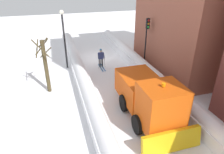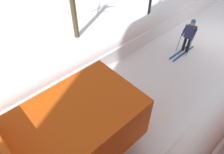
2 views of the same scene
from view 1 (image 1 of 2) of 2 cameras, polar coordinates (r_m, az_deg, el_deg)
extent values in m
plane|color=white|center=(13.30, 7.29, -9.75)|extent=(80.00, 80.00, 0.00)
cube|color=white|center=(14.31, 17.70, -6.23)|extent=(1.10, 36.00, 0.76)
cylinder|color=white|center=(14.12, 17.91, -4.94)|extent=(0.90, 34.20, 0.90)
cube|color=white|center=(12.37, -4.72, -10.61)|extent=(1.10, 36.00, 0.75)
cylinder|color=white|center=(12.14, -4.79, -9.19)|extent=(0.90, 34.20, 0.90)
cube|color=#9E5642|center=(19.81, 23.30, 17.27)|extent=(7.47, 9.95, 10.62)
cube|color=#DB510F|center=(13.16, 7.79, -2.94)|extent=(2.30, 3.40, 1.60)
cube|color=#DB510F|center=(10.97, 13.64, -7.97)|extent=(2.20, 2.00, 2.30)
cube|color=black|center=(10.04, 16.63, -8.48)|extent=(1.85, 0.06, 1.01)
cube|color=gold|center=(10.84, 16.55, -17.01)|extent=(3.20, 0.46, 1.13)
cylinder|color=orange|center=(10.32, 14.39, -2.14)|extent=(0.20, 0.20, 0.18)
cylinder|color=black|center=(12.41, 17.07, -10.76)|extent=(0.25, 1.10, 1.10)
cylinder|color=black|center=(11.44, 7.09, -13.20)|extent=(0.25, 1.10, 1.10)
cylinder|color=black|center=(13.92, 12.26, -5.66)|extent=(0.25, 1.10, 1.10)
cylinder|color=black|center=(13.07, 3.26, -7.34)|extent=(0.25, 1.10, 1.10)
cylinder|color=black|center=(19.41, -2.79, 4.09)|extent=(0.14, 0.14, 0.82)
cylinder|color=black|center=(19.37, -3.43, 4.01)|extent=(0.14, 0.14, 0.82)
cube|color=navy|center=(19.12, -3.16, 6.04)|extent=(0.42, 0.26, 0.62)
cube|color=black|center=(19.30, -3.32, 6.34)|extent=(0.32, 0.16, 0.44)
sphere|color=tan|center=(18.96, -3.20, 7.37)|extent=(0.24, 0.24, 0.24)
sphere|color=teal|center=(18.93, -3.21, 7.66)|extent=(0.22, 0.22, 0.22)
cylinder|color=navy|center=(19.08, -2.33, 6.11)|extent=(0.09, 0.33, 0.56)
cylinder|color=navy|center=(18.97, -3.86, 5.94)|extent=(0.09, 0.33, 0.56)
cube|color=#194C8C|center=(19.34, -2.59, 2.73)|extent=(0.09, 1.80, 0.03)
cube|color=#194C8C|center=(19.30, -3.22, 2.66)|extent=(0.09, 1.80, 0.03)
cylinder|color=#262628|center=(19.19, -2.09, 4.43)|extent=(0.02, 0.19, 1.19)
cylinder|color=#262628|center=(19.06, -3.84, 4.23)|extent=(0.02, 0.19, 1.19)
cylinder|color=black|center=(19.29, 9.37, 8.13)|extent=(0.12, 0.12, 3.67)
cube|color=black|center=(18.58, 10.09, 14.68)|extent=(0.28, 0.24, 0.90)
sphere|color=red|center=(18.42, 10.35, 15.44)|extent=(0.18, 0.18, 0.18)
sphere|color=gold|center=(18.47, 10.28, 14.59)|extent=(0.18, 0.18, 0.18)
sphere|color=green|center=(18.53, 10.20, 13.75)|extent=(0.18, 0.18, 0.18)
cylinder|color=black|center=(18.96, -13.20, 9.45)|extent=(0.16, 0.16, 4.93)
sphere|color=silver|center=(18.39, -14.09, 17.33)|extent=(0.40, 0.40, 0.40)
cylinder|color=#473C24|center=(15.25, -18.17, 2.67)|extent=(0.28, 0.28, 3.98)
cylinder|color=#473C24|center=(15.10, -19.22, 8.10)|extent=(1.04, 0.30, 1.10)
cylinder|color=#473C24|center=(15.17, -18.24, 6.60)|extent=(0.89, 0.47, 0.86)
cylinder|color=#473C24|center=(14.41, -19.65, 7.66)|extent=(1.04, 0.57, 1.20)
cylinder|color=#473C24|center=(14.89, -20.45, 7.60)|extent=(0.30, 1.18, 1.02)
cylinder|color=#473C24|center=(14.89, -18.95, 9.23)|extent=(0.72, 0.24, 0.72)
camera|label=2|loc=(11.98, 25.84, 17.52)|focal=32.52mm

